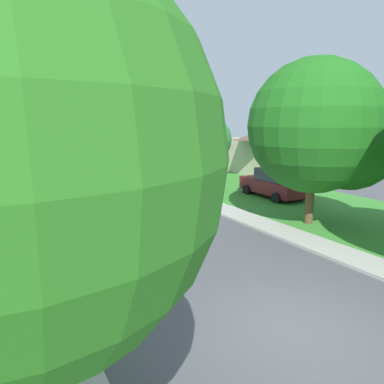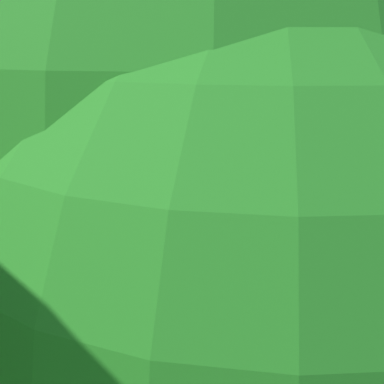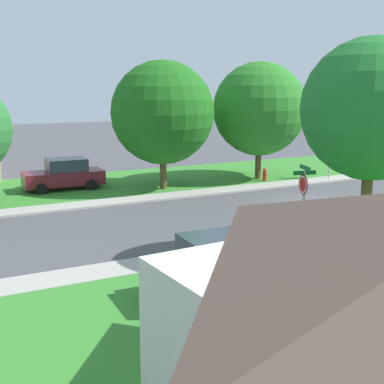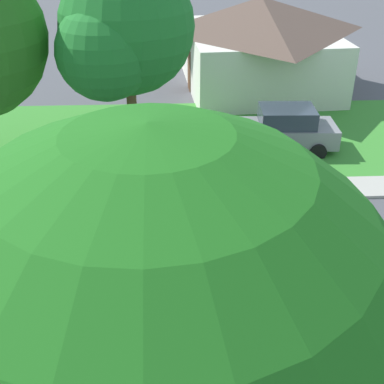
% 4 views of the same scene
% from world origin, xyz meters
% --- Properties ---
extents(sidewalk_west, '(1.40, 56.00, 0.10)m').
position_xyz_m(sidewalk_west, '(-4.70, 12.00, 0.05)').
color(sidewalk_west, '#ADA89E').
rests_on(sidewalk_west, ground).
extents(lawn_west, '(8.00, 56.00, 0.08)m').
position_xyz_m(lawn_west, '(-9.40, 12.00, 0.04)').
color(lawn_west, '#38842D').
rests_on(lawn_west, ground).
extents(car_green_across_road, '(2.35, 4.45, 1.76)m').
position_xyz_m(car_green_across_road, '(-8.13, 28.72, 0.87)').
color(car_green_across_road, '#1E6033').
rests_on(car_green_across_road, ground).
extents(car_black_behind_trees, '(2.09, 4.33, 1.76)m').
position_xyz_m(car_black_behind_trees, '(-8.68, 20.50, 0.87)').
color(car_black_behind_trees, black).
rests_on(car_black_behind_trees, ground).
extents(car_grey_near_corner, '(2.17, 4.37, 1.76)m').
position_xyz_m(car_grey_near_corner, '(-8.01, 10.06, 0.87)').
color(car_grey_near_corner, gray).
rests_on(car_grey_near_corner, ground).
extents(tree_sidewalk_mid, '(6.00, 5.59, 7.05)m').
position_xyz_m(tree_sidewalk_mid, '(6.80, 5.22, 4.08)').
color(tree_sidewalk_mid, brown).
rests_on(tree_sidewalk_mid, ground).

